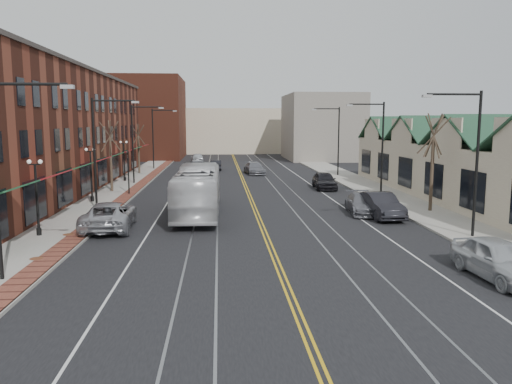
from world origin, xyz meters
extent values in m
plane|color=black|center=(0.00, 0.00, 0.00)|extent=(160.00, 160.00, 0.00)
cube|color=gray|center=(-12.00, 20.00, 0.07)|extent=(4.00, 120.00, 0.15)
cube|color=gray|center=(12.00, 20.00, 0.07)|extent=(4.00, 120.00, 0.15)
cube|color=maroon|center=(-19.00, 27.00, 5.50)|extent=(10.00, 50.00, 11.00)
cube|color=#C1AE95|center=(18.00, 20.00, 2.30)|extent=(8.00, 36.00, 4.60)
cube|color=maroon|center=(-16.00, 70.00, 7.00)|extent=(14.00, 18.00, 14.00)
cube|color=#C1AE95|center=(0.00, 85.00, 4.50)|extent=(22.00, 14.00, 9.00)
cube|color=slate|center=(15.00, 65.00, 5.50)|extent=(12.00, 16.00, 11.00)
cylinder|color=black|center=(-10.00, 0.00, 7.95)|extent=(3.00, 0.12, 0.12)
cube|color=#999999|center=(-8.50, 0.00, 7.85)|extent=(0.50, 0.25, 0.15)
cylinder|color=black|center=(-11.50, 16.00, 4.15)|extent=(0.16, 0.16, 8.00)
cylinder|color=black|center=(-10.00, 16.00, 7.95)|extent=(3.00, 0.12, 0.12)
cube|color=#999999|center=(-8.50, 16.00, 7.85)|extent=(0.50, 0.25, 0.15)
cylinder|color=black|center=(-11.50, 32.00, 4.15)|extent=(0.16, 0.16, 8.00)
cylinder|color=black|center=(-10.00, 32.00, 7.95)|extent=(3.00, 0.12, 0.12)
cube|color=#999999|center=(-8.50, 32.00, 7.85)|extent=(0.50, 0.25, 0.15)
cylinder|color=black|center=(-11.50, 48.00, 4.15)|extent=(0.16, 0.16, 8.00)
cylinder|color=black|center=(-10.00, 48.00, 7.95)|extent=(3.00, 0.12, 0.12)
cube|color=#999999|center=(-8.50, 48.00, 7.85)|extent=(0.50, 0.25, 0.15)
cylinder|color=black|center=(11.50, 6.00, 4.15)|extent=(0.16, 0.16, 8.00)
cylinder|color=black|center=(10.00, 6.00, 7.95)|extent=(3.00, 0.12, 0.12)
cube|color=#999999|center=(8.50, 6.00, 7.85)|extent=(0.50, 0.25, 0.15)
cylinder|color=black|center=(11.50, 22.00, 4.15)|extent=(0.16, 0.16, 8.00)
cylinder|color=black|center=(10.00, 22.00, 7.95)|extent=(3.00, 0.12, 0.12)
cube|color=#999999|center=(8.50, 22.00, 7.85)|extent=(0.50, 0.25, 0.15)
cylinder|color=black|center=(11.50, 38.00, 4.15)|extent=(0.16, 0.16, 8.00)
cylinder|color=black|center=(10.00, 38.00, 7.95)|extent=(3.00, 0.12, 0.12)
cube|color=#999999|center=(8.50, 38.00, 7.85)|extent=(0.50, 0.25, 0.15)
cylinder|color=black|center=(-12.80, 8.00, 0.35)|extent=(0.28, 0.28, 0.40)
cylinder|color=black|center=(-12.80, 8.00, 2.15)|extent=(0.14, 0.14, 4.00)
cube|color=black|center=(-12.80, 8.00, 4.15)|extent=(0.60, 0.06, 0.06)
sphere|color=white|center=(-13.10, 8.00, 4.30)|extent=(0.24, 0.24, 0.24)
sphere|color=white|center=(-12.50, 8.00, 4.30)|extent=(0.24, 0.24, 0.24)
cylinder|color=black|center=(-12.80, 20.00, 0.35)|extent=(0.28, 0.28, 0.40)
cylinder|color=black|center=(-12.80, 20.00, 2.15)|extent=(0.14, 0.14, 4.00)
cube|color=black|center=(-12.80, 20.00, 4.15)|extent=(0.60, 0.06, 0.06)
sphere|color=white|center=(-13.10, 20.00, 4.30)|extent=(0.24, 0.24, 0.24)
sphere|color=white|center=(-12.50, 20.00, 4.30)|extent=(0.24, 0.24, 0.24)
cylinder|color=black|center=(-12.80, 34.00, 0.35)|extent=(0.28, 0.28, 0.40)
cylinder|color=black|center=(-12.80, 34.00, 2.15)|extent=(0.14, 0.14, 4.00)
cube|color=black|center=(-12.80, 34.00, 4.15)|extent=(0.60, 0.06, 0.06)
sphere|color=white|center=(-13.10, 34.00, 4.30)|extent=(0.24, 0.24, 0.24)
sphere|color=white|center=(-12.50, 34.00, 4.30)|extent=(0.24, 0.24, 0.24)
cylinder|color=#382B21|center=(-12.50, 26.00, 2.60)|extent=(0.24, 0.24, 4.90)
cylinder|color=#382B21|center=(-12.50, 26.00, 5.15)|extent=(0.58, 1.37, 2.90)
cylinder|color=#382B21|center=(-12.50, 26.00, 5.15)|extent=(1.60, 0.66, 2.78)
cylinder|color=#382B21|center=(-12.50, 26.00, 5.15)|extent=(0.53, 1.23, 2.96)
cylinder|color=#382B21|center=(-12.50, 26.00, 5.15)|extent=(1.69, 1.03, 2.64)
cylinder|color=#382B21|center=(-12.50, 26.00, 5.15)|extent=(1.78, 1.29, 2.48)
cylinder|color=#382B21|center=(-12.50, 42.00, 2.42)|extent=(0.24, 0.24, 4.55)
cylinder|color=#382B21|center=(-12.50, 42.00, 4.80)|extent=(0.55, 1.28, 2.69)
cylinder|color=#382B21|center=(-12.50, 42.00, 4.80)|extent=(1.49, 0.62, 2.58)
cylinder|color=#382B21|center=(-12.50, 42.00, 4.80)|extent=(0.50, 1.15, 2.75)
cylinder|color=#382B21|center=(-12.50, 42.00, 4.80)|extent=(1.57, 0.97, 2.45)
cylinder|color=#382B21|center=(-12.50, 42.00, 4.80)|extent=(1.66, 1.20, 2.30)
cylinder|color=#382B21|center=(12.50, 14.00, 2.78)|extent=(0.24, 0.24, 5.25)
cylinder|color=#382B21|center=(12.50, 14.00, 5.50)|extent=(0.61, 1.46, 3.10)
cylinder|color=#382B21|center=(12.50, 14.00, 5.50)|extent=(1.70, 0.70, 2.97)
cylinder|color=#382B21|center=(12.50, 14.00, 5.50)|extent=(0.56, 1.31, 3.17)
cylinder|color=#382B21|center=(12.50, 14.00, 5.50)|extent=(1.80, 1.10, 2.82)
cylinder|color=#382B21|center=(12.50, 14.00, 5.50)|extent=(1.90, 1.37, 2.65)
cylinder|color=#592D19|center=(-11.20, 3.00, 0.16)|extent=(0.60, 0.60, 0.02)
cylinder|color=#592D19|center=(-11.20, 8.00, 0.16)|extent=(0.60, 0.60, 0.02)
cylinder|color=black|center=(-10.60, 24.00, 1.75)|extent=(0.12, 0.12, 3.20)
imported|color=black|center=(-10.60, 24.00, 3.50)|extent=(0.18, 0.15, 0.90)
imported|color=silver|center=(-4.13, 14.38, 1.70)|extent=(2.98, 12.24, 3.40)
imported|color=#A8A9B0|center=(-9.30, 9.93, 0.85)|extent=(3.19, 6.28, 1.70)
imported|color=silver|center=(8.91, -1.08, 0.86)|extent=(2.31, 5.13, 1.71)
imported|color=black|center=(8.29, 12.36, 0.85)|extent=(2.11, 5.25, 1.70)
imported|color=slate|center=(7.50, 13.88, 0.72)|extent=(2.47, 5.11, 1.43)
imported|color=black|center=(7.50, 26.83, 0.83)|extent=(2.20, 4.98, 1.66)
imported|color=black|center=(-3.06, 46.46, 0.67)|extent=(1.45, 4.10, 1.35)
imported|color=slate|center=(1.72, 40.92, 0.74)|extent=(2.69, 5.30, 1.47)
imported|color=#B6B9BD|center=(-6.00, 57.39, 0.82)|extent=(2.28, 4.95, 1.64)
camera|label=1|loc=(-2.61, -20.33, 6.53)|focal=35.00mm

